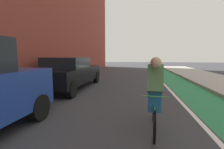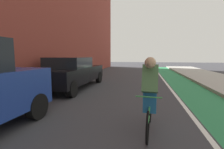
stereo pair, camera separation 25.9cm
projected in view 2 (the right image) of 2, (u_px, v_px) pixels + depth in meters
ground_plane at (120, 102)px, 5.80m from camera, size 72.14×72.14×0.00m
bike_lane_paint at (195, 93)px, 7.17m from camera, size 1.60×32.79×0.00m
lane_divider_stripe at (173, 92)px, 7.34m from camera, size 0.12×32.79×0.00m
parked_sedan_black at (71, 72)px, 8.20m from camera, size 2.05×4.77×1.53m
cyclist_mid at (150, 92)px, 3.47m from camera, size 0.48×1.66×1.59m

